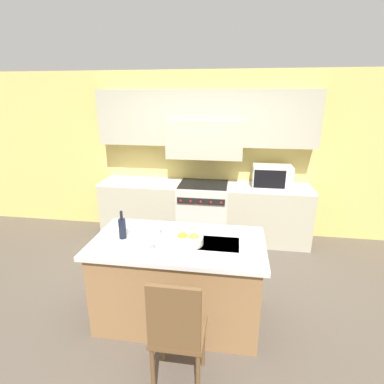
% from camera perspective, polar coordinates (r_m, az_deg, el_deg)
% --- Properties ---
extents(ground_plane, '(10.00, 10.00, 0.00)m').
position_cam_1_polar(ground_plane, '(3.75, -1.12, -20.05)').
color(ground_plane, brown).
extents(back_cabinetry, '(10.00, 0.46, 2.70)m').
position_cam_1_polar(back_cabinetry, '(4.96, 2.64, 9.59)').
color(back_cabinetry, '#DBC166').
rests_on(back_cabinetry, ground_plane).
extents(back_counter, '(3.42, 0.62, 0.94)m').
position_cam_1_polar(back_counter, '(5.01, 2.15, -3.63)').
color(back_counter, '#B2AD93').
rests_on(back_counter, ground_plane).
extents(range_stove, '(0.80, 0.70, 0.95)m').
position_cam_1_polar(range_stove, '(4.99, 2.13, -3.67)').
color(range_stove, beige).
rests_on(range_stove, ground_plane).
extents(microwave, '(0.59, 0.37, 0.34)m').
position_cam_1_polar(microwave, '(4.82, 15.00, 2.89)').
color(microwave, silver).
rests_on(microwave, back_counter).
extents(kitchen_island, '(1.73, 0.93, 0.92)m').
position_cam_1_polar(kitchen_island, '(3.28, -2.57, -16.34)').
color(kitchen_island, olive).
rests_on(kitchen_island, ground_plane).
extents(island_chair, '(0.42, 0.40, 1.04)m').
position_cam_1_polar(island_chair, '(2.53, -2.93, -24.81)').
color(island_chair, brown).
rests_on(island_chair, ground_plane).
extents(wine_bottle, '(0.08, 0.08, 0.30)m').
position_cam_1_polar(wine_bottle, '(3.13, -13.13, -6.67)').
color(wine_bottle, black).
rests_on(wine_bottle, kitchen_island).
extents(wine_glass_near, '(0.07, 0.07, 0.17)m').
position_cam_1_polar(wine_glass_near, '(2.85, -7.76, -8.77)').
color(wine_glass_near, white).
rests_on(wine_glass_near, kitchen_island).
extents(wine_glass_far, '(0.07, 0.07, 0.17)m').
position_cam_1_polar(wine_glass_far, '(3.14, -6.27, -6.12)').
color(wine_glass_far, white).
rests_on(wine_glass_far, kitchen_island).
extents(fruit_bowl, '(0.29, 0.29, 0.12)m').
position_cam_1_polar(fruit_bowl, '(2.96, -0.71, -9.03)').
color(fruit_bowl, silver).
rests_on(fruit_bowl, kitchen_island).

